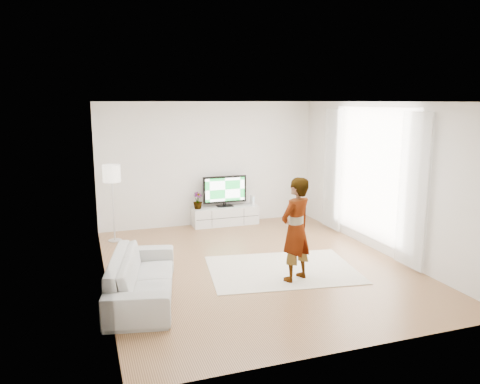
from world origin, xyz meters
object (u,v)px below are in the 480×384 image
object	(u,v)px
media_console	(225,216)
floor_lamp	(112,177)
player	(296,229)
rug	(282,270)
sofa	(142,276)
television	(225,190)

from	to	relation	value
media_console	floor_lamp	distance (m)	2.79
player	floor_lamp	world-z (taller)	player
media_console	rug	size ratio (longest dim) A/B	0.62
player	sofa	size ratio (longest dim) A/B	0.76
media_console	player	distance (m)	3.66
media_console	television	size ratio (longest dim) A/B	1.49
player	sofa	distance (m)	2.44
player	television	bearing A→B (deg)	-114.20
player	media_console	bearing A→B (deg)	-114.19
rug	player	size ratio (longest dim) A/B	1.48
sofa	floor_lamp	world-z (taller)	floor_lamp
floor_lamp	television	bearing A→B (deg)	11.36
floor_lamp	rug	bearing A→B (deg)	-46.06
television	rug	distance (m)	3.25
sofa	rug	bearing A→B (deg)	-69.22
player	sofa	world-z (taller)	player
television	sofa	xyz separation A→B (m)	(-2.34, -3.52, -0.49)
player	sofa	bearing A→B (deg)	-27.64
television	rug	bearing A→B (deg)	-89.27
rug	floor_lamp	distance (m)	3.91
television	rug	world-z (taller)	television
media_console	sofa	distance (m)	4.20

